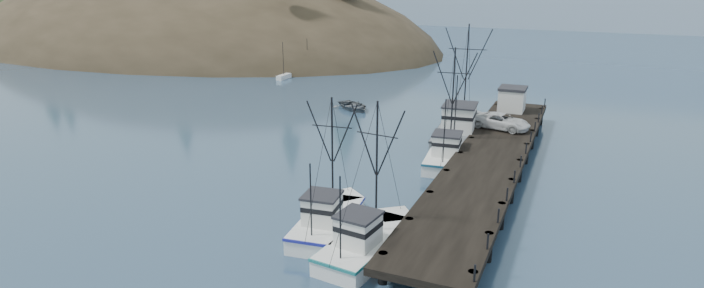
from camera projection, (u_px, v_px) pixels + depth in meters
name	position (u px, v px, depth m)	size (l,w,h in m)	color
ground	(255.00, 222.00, 40.08)	(400.00, 400.00, 0.00)	navy
pier	(489.00, 159.00, 48.29)	(6.00, 44.00, 2.00)	black
headland	(175.00, 62.00, 138.54)	(134.80, 78.00, 51.00)	#382D1E
distant_ridge	(557.00, 25.00, 185.12)	(360.00, 40.00, 26.00)	#9EB2C6
distant_ridge_far	(426.00, 17.00, 217.11)	(180.00, 25.00, 18.00)	silver
moored_sailboats	(279.00, 65.00, 104.50)	(24.95, 19.38, 6.35)	white
trawler_near	(369.00, 241.00, 35.57)	(4.31, 10.03, 10.28)	white
trawler_mid	(329.00, 220.00, 38.61)	(4.12, 9.70, 9.79)	white
trawler_far	(448.00, 154.00, 52.48)	(4.47, 10.93, 11.17)	white
work_vessel	(461.00, 131.00, 58.52)	(5.55, 15.10, 12.67)	slate
pier_shed	(512.00, 99.00, 63.27)	(3.00, 3.20, 2.80)	silver
pickup_truck	(501.00, 121.00, 56.19)	(2.67, 5.78, 1.61)	silver
motorboat	(353.00, 109.00, 72.62)	(4.22, 5.92, 1.23)	#565B5F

